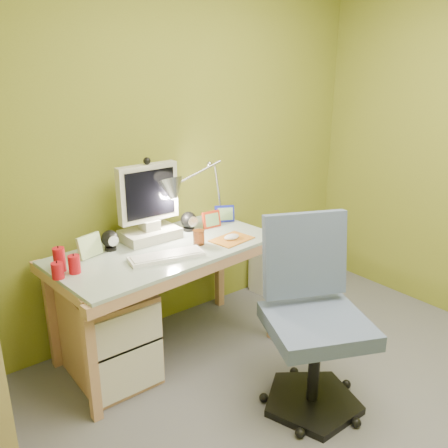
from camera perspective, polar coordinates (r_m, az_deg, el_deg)
wall_back at (r=3.08m, az=-6.97°, el=9.06°), size 3.20×0.01×2.40m
desk at (r=2.93m, az=-6.75°, el=-9.15°), size 1.36×0.77×0.70m
monitor at (r=2.85m, az=-9.11°, el=3.06°), size 0.38×0.22×0.51m
speaker_left at (r=2.78m, az=-13.56°, el=-1.92°), size 0.10×0.10×0.12m
speaker_right at (r=3.02m, az=-4.27°, el=0.34°), size 0.11×0.11×0.12m
keyboard at (r=2.63m, az=-6.94°, el=-3.87°), size 0.43×0.21×0.02m
mousepad at (r=2.87m, az=0.92°, el=-1.85°), size 0.27×0.21×0.01m
mouse at (r=2.87m, az=0.92°, el=-1.58°), size 0.11×0.07×0.03m
amber_tumbler at (r=2.79m, az=-3.05°, el=-1.62°), size 0.08×0.08×0.09m
candle_cluster at (r=2.54m, az=-18.89°, el=-4.35°), size 0.19×0.18×0.13m
photo_frame_red at (r=3.07m, az=-1.53°, el=0.56°), size 0.13×0.03×0.11m
photo_frame_blue at (r=3.18m, az=0.07°, el=1.25°), size 0.12×0.08×0.11m
photo_frame_green at (r=2.71m, az=-15.87°, el=-2.53°), size 0.15×0.06×0.13m
desk_lamp at (r=3.07m, az=-1.79°, el=5.50°), size 0.58×0.26×0.62m
task_chair at (r=2.44m, az=11.17°, el=-11.48°), size 0.73×0.73×0.99m
radiator at (r=3.81m, az=5.74°, el=-4.98°), size 0.38×0.19×0.36m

